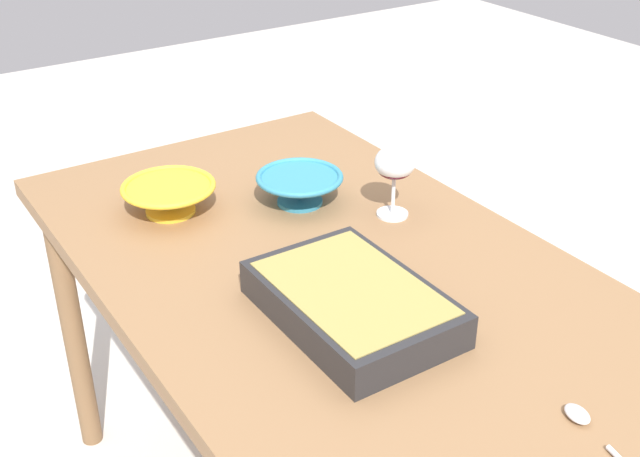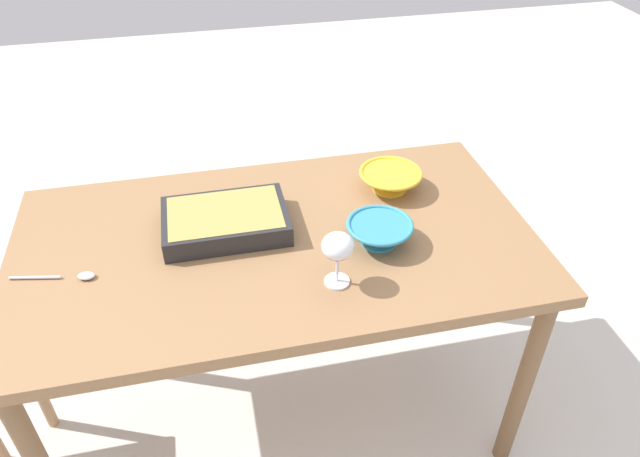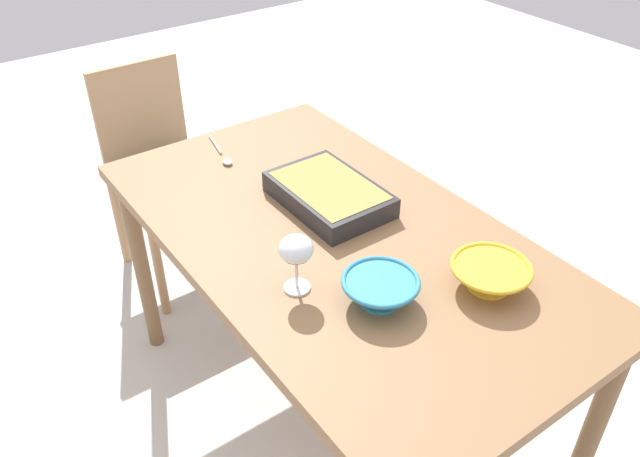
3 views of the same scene
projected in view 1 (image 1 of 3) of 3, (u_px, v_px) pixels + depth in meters
name	position (u px, v px, depth m)	size (l,w,h in m)	color
dining_table	(341.00, 308.00, 1.51)	(1.45, 0.80, 0.76)	olive
wine_glass	(395.00, 166.00, 1.61)	(0.08, 0.08, 0.15)	white
casserole_dish	(352.00, 301.00, 1.33)	(0.35, 0.23, 0.06)	#262628
mixing_bowl	(169.00, 196.00, 1.66)	(0.20, 0.20, 0.07)	yellow
small_bowl	(300.00, 187.00, 1.69)	(0.18, 0.18, 0.07)	teal
serving_spoon	(596.00, 434.00, 1.09)	(0.22, 0.06, 0.01)	silver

